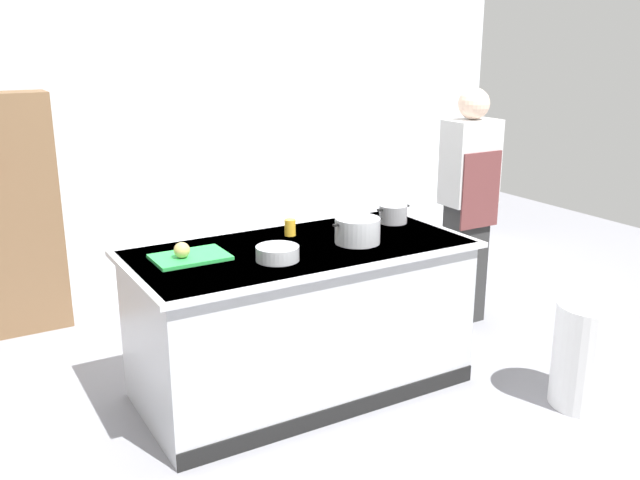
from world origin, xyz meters
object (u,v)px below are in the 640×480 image
Objects in this scene: onion at (182,250)px; mixing_bowl at (278,253)px; trash_bin at (589,355)px; stock_pot at (357,230)px; sauce_pan at (393,214)px; juice_cup at (290,227)px; person_chef at (468,202)px.

onion reaches higher than mixing_bowl.
stock_pot is at bearing 138.08° from trash_bin.
sauce_pan is at bearing 17.76° from mixing_bowl.
stock_pot is 0.52m from sauce_pan.
onion is 0.14× the size of trash_bin.
mixing_bowl is 1.88m from trash_bin.
trash_bin is (1.56, -0.85, -0.63)m from mixing_bowl.
sauce_pan is 1.05m from mixing_bowl.
juice_cup is 1.50m from person_chef.
stock_pot is 0.56m from mixing_bowl.
onion is 0.35× the size of sauce_pan.
juice_cup is (-0.72, 0.07, -0.01)m from sauce_pan.
onion reaches higher than juice_cup.
sauce_pan reaches higher than trash_bin.
sauce_pan is at bearing 3.10° from onion.
stock_pot is 1.40× the size of mixing_bowl.
trash_bin is at bearing -41.92° from stock_pot.
person_chef reaches higher than mixing_bowl.
mixing_bowl is 0.49m from juice_cup.
sauce_pan is 0.14× the size of person_chef.
onion is 1.46m from sauce_pan.
onion is at bearing -168.45° from juice_cup.
onion is at bearing 77.99° from person_chef.
stock_pot reaches higher than onion.
sauce_pan is (0.45, 0.26, -0.02)m from stock_pot.
person_chef is at bearing 11.05° from sauce_pan.
stock_pot reaches higher than sauce_pan.
mixing_bowl is at bearing -126.05° from juice_cup.
person_chef is at bearing 5.91° from onion.
sauce_pan is 2.46× the size of juice_cup.
sauce_pan is at bearing 30.39° from stock_pot.
juice_cup is 0.06× the size of person_chef.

